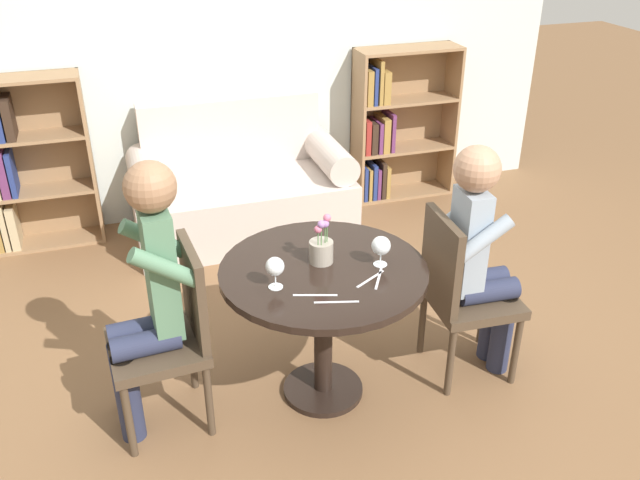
{
  "coord_description": "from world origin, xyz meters",
  "views": [
    {
      "loc": [
        -0.84,
        -2.53,
        2.3
      ],
      "look_at": [
        0.0,
        0.05,
        0.84
      ],
      "focal_mm": 38.0,
      "sensor_mm": 36.0,
      "label": 1
    }
  ],
  "objects_px": {
    "bookshelf_left": "(14,165)",
    "wine_glass_left": "(275,267)",
    "wine_glass_right": "(381,247)",
    "flower_vase": "(321,248)",
    "chair_right": "(460,289)",
    "chair_left": "(172,331)",
    "person_left": "(147,295)",
    "couch": "(241,191)",
    "person_right": "(480,255)",
    "bookshelf_right": "(392,127)"
  },
  "relations": [
    {
      "from": "bookshelf_left",
      "to": "flower_vase",
      "type": "bearing_deg",
      "value": -54.53
    },
    {
      "from": "couch",
      "to": "bookshelf_right",
      "type": "distance_m",
      "value": 1.33
    },
    {
      "from": "person_left",
      "to": "person_right",
      "type": "height_order",
      "value": "person_left"
    },
    {
      "from": "bookshelf_left",
      "to": "wine_glass_left",
      "type": "distance_m",
      "value": 2.57
    },
    {
      "from": "chair_left",
      "to": "person_left",
      "type": "height_order",
      "value": "person_left"
    },
    {
      "from": "chair_right",
      "to": "person_left",
      "type": "distance_m",
      "value": 1.51
    },
    {
      "from": "bookshelf_left",
      "to": "bookshelf_right",
      "type": "distance_m",
      "value": 2.76
    },
    {
      "from": "bookshelf_right",
      "to": "chair_right",
      "type": "bearing_deg",
      "value": -104.73
    },
    {
      "from": "couch",
      "to": "chair_left",
      "type": "distance_m",
      "value": 1.97
    },
    {
      "from": "couch",
      "to": "chair_left",
      "type": "relative_size",
      "value": 1.68
    },
    {
      "from": "couch",
      "to": "wine_glass_left",
      "type": "distance_m",
      "value": 2.05
    },
    {
      "from": "person_right",
      "to": "wine_glass_left",
      "type": "height_order",
      "value": "person_right"
    },
    {
      "from": "chair_right",
      "to": "flower_vase",
      "type": "bearing_deg",
      "value": 85.48
    },
    {
      "from": "couch",
      "to": "wine_glass_right",
      "type": "distance_m",
      "value": 2.02
    },
    {
      "from": "couch",
      "to": "person_right",
      "type": "xyz_separation_m",
      "value": [
        0.79,
        -1.93,
        0.37
      ]
    },
    {
      "from": "chair_right",
      "to": "wine_glass_right",
      "type": "bearing_deg",
      "value": 94.94
    },
    {
      "from": "bookshelf_left",
      "to": "person_right",
      "type": "xyz_separation_m",
      "value": [
        2.27,
        -2.2,
        0.09
      ]
    },
    {
      "from": "bookshelf_left",
      "to": "chair_left",
      "type": "distance_m",
      "value": 2.24
    },
    {
      "from": "person_right",
      "to": "bookshelf_left",
      "type": "bearing_deg",
      "value": 49.28
    },
    {
      "from": "chair_right",
      "to": "wine_glass_left",
      "type": "xyz_separation_m",
      "value": [
        -0.95,
        -0.05,
        0.33
      ]
    },
    {
      "from": "couch",
      "to": "chair_left",
      "type": "height_order",
      "value": "couch"
    },
    {
      "from": "couch",
      "to": "wine_glass_right",
      "type": "height_order",
      "value": "couch"
    },
    {
      "from": "wine_glass_left",
      "to": "person_left",
      "type": "bearing_deg",
      "value": 165.95
    },
    {
      "from": "wine_glass_right",
      "to": "flower_vase",
      "type": "xyz_separation_m",
      "value": [
        -0.25,
        0.11,
        -0.02
      ]
    },
    {
      "from": "chair_right",
      "to": "bookshelf_right",
      "type": "bearing_deg",
      "value": -11.41
    },
    {
      "from": "couch",
      "to": "wine_glass_left",
      "type": "bearing_deg",
      "value": -97.2
    },
    {
      "from": "bookshelf_right",
      "to": "wine_glass_left",
      "type": "bearing_deg",
      "value": -124.28
    },
    {
      "from": "couch",
      "to": "chair_right",
      "type": "distance_m",
      "value": 2.05
    },
    {
      "from": "couch",
      "to": "flower_vase",
      "type": "height_order",
      "value": "flower_vase"
    },
    {
      "from": "chair_right",
      "to": "person_right",
      "type": "distance_m",
      "value": 0.21
    },
    {
      "from": "wine_glass_left",
      "to": "wine_glass_right",
      "type": "bearing_deg",
      "value": 4.44
    },
    {
      "from": "wine_glass_left",
      "to": "flower_vase",
      "type": "height_order",
      "value": "flower_vase"
    },
    {
      "from": "bookshelf_right",
      "to": "wine_glass_right",
      "type": "relative_size",
      "value": 8.22
    },
    {
      "from": "chair_right",
      "to": "flower_vase",
      "type": "xyz_separation_m",
      "value": [
        -0.7,
        0.1,
        0.3
      ]
    },
    {
      "from": "wine_glass_right",
      "to": "couch",
      "type": "bearing_deg",
      "value": 97.62
    },
    {
      "from": "bookshelf_left",
      "to": "chair_left",
      "type": "height_order",
      "value": "bookshelf_left"
    },
    {
      "from": "chair_left",
      "to": "person_left",
      "type": "relative_size",
      "value": 0.68
    },
    {
      "from": "bookshelf_right",
      "to": "flower_vase",
      "type": "relative_size",
      "value": 4.83
    },
    {
      "from": "bookshelf_left",
      "to": "flower_vase",
      "type": "height_order",
      "value": "bookshelf_left"
    },
    {
      "from": "couch",
      "to": "bookshelf_left",
      "type": "bearing_deg",
      "value": 169.84
    },
    {
      "from": "person_left",
      "to": "chair_left",
      "type": "bearing_deg",
      "value": 92.69
    },
    {
      "from": "person_left",
      "to": "couch",
      "type": "bearing_deg",
      "value": 153.08
    },
    {
      "from": "person_right",
      "to": "flower_vase",
      "type": "height_order",
      "value": "person_right"
    },
    {
      "from": "bookshelf_left",
      "to": "couch",
      "type": "bearing_deg",
      "value": -10.16
    },
    {
      "from": "chair_right",
      "to": "wine_glass_right",
      "type": "relative_size",
      "value": 6.24
    },
    {
      "from": "flower_vase",
      "to": "person_left",
      "type": "bearing_deg",
      "value": -179.05
    },
    {
      "from": "wine_glass_left",
      "to": "flower_vase",
      "type": "bearing_deg",
      "value": 29.8
    },
    {
      "from": "couch",
      "to": "bookshelf_left",
      "type": "xyz_separation_m",
      "value": [
        -1.48,
        0.27,
        0.28
      ]
    },
    {
      "from": "bookshelf_right",
      "to": "flower_vase",
      "type": "bearing_deg",
      "value": -121.24
    },
    {
      "from": "chair_left",
      "to": "chair_right",
      "type": "xyz_separation_m",
      "value": [
        1.41,
        -0.09,
        0.0
      ]
    }
  ]
}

